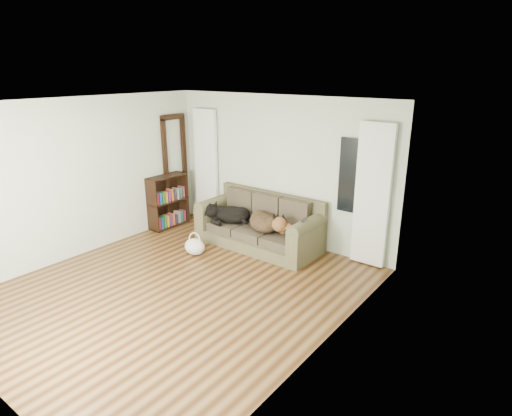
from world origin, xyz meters
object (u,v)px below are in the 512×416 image
Objects in this scene: dog_black_lab at (230,215)px; dog_shepherd at (266,223)px; tote_bag at (195,246)px; sofa at (258,222)px; bookshelf at (168,202)px.

dog_shepherd is (0.78, 0.03, 0.01)m from dog_black_lab.
dog_black_lab is at bearing 86.19° from tote_bag.
sofa is at bearing -3.08° from dog_black_lab.
tote_bag is (-0.06, -0.87, -0.32)m from dog_black_lab.
sofa is 2.05m from bookshelf.
sofa is at bearing 19.41° from dog_shepherd.
tote_bag is at bearing -19.44° from bookshelf.
sofa reaches higher than tote_bag.
dog_shepherd reaches higher than dog_black_lab.
dog_black_lab reaches higher than tote_bag.
dog_black_lab is 1.79× the size of tote_bag.
dog_shepherd is 0.70× the size of bookshelf.
sofa reaches higher than dog_black_lab.
dog_shepherd is at bearing -15.61° from sofa.
tote_bag is (-0.84, -0.90, -0.33)m from dog_shepherd.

